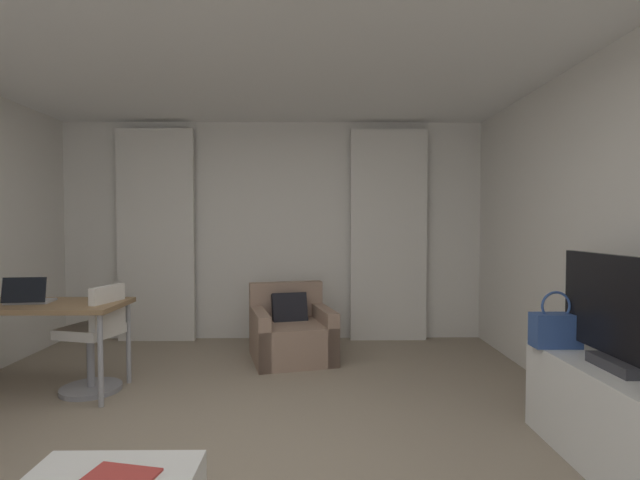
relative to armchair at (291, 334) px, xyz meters
name	(u,v)px	position (x,y,z in m)	size (l,w,h in m)	color
ground_plane	(226,469)	(-0.26, -2.14, -0.26)	(12.00, 12.00, 0.00)	gray
wall_window	(273,231)	(-0.26, 0.89, 1.04)	(5.12, 0.06, 2.60)	silver
curtain_left_panel	(156,235)	(-1.63, 0.76, 0.99)	(0.90, 0.06, 2.50)	silver
curtain_right_panel	(388,235)	(1.12, 0.76, 0.99)	(0.90, 0.06, 2.50)	silver
armchair	(291,334)	(0.00, 0.00, 0.00)	(0.95, 0.95, 0.75)	#997A66
desk	(31,311)	(-2.05, -0.97, 0.42)	(1.44, 0.63, 0.74)	olive
desk_chair	(95,344)	(-1.57, -0.91, 0.13)	(0.49, 0.49, 0.88)	gray
laptop	(29,298)	(-2.06, -0.98, 0.53)	(0.35, 0.29, 0.22)	#ADADB2
magazine_open	(118,479)	(-0.54, -2.89, 0.11)	(0.32, 0.25, 0.01)	#B73833
tv_console	(625,424)	(1.94, -2.23, 0.03)	(0.46, 1.35, 0.58)	white
tv_flatscreen	(623,316)	(1.94, -2.20, 0.62)	(0.20, 1.10, 0.63)	#333338
handbag_primary	(556,329)	(1.82, -1.72, 0.44)	(0.30, 0.14, 0.37)	#335193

